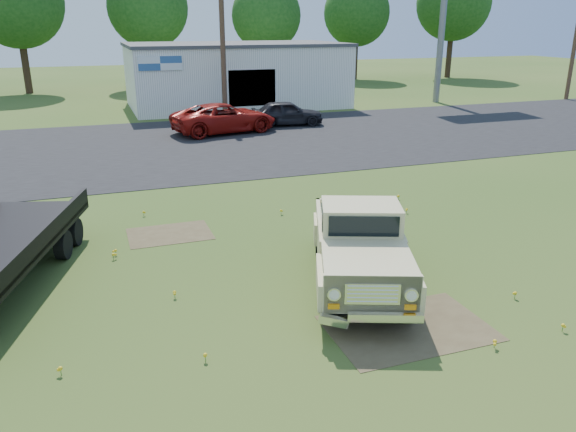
# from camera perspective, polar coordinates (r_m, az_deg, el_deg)

# --- Properties ---
(ground) EXTENTS (140.00, 140.00, 0.00)m
(ground) POSITION_cam_1_polar(r_m,az_deg,el_deg) (12.80, -0.70, -6.05)
(ground) COLOR #2F4F19
(ground) RESTS_ON ground
(asphalt_lot) EXTENTS (90.00, 14.00, 0.02)m
(asphalt_lot) POSITION_cam_1_polar(r_m,az_deg,el_deg) (26.79, -11.23, 7.01)
(asphalt_lot) COLOR black
(asphalt_lot) RESTS_ON ground
(dirt_patch_a) EXTENTS (3.00, 2.00, 0.01)m
(dirt_patch_a) POSITION_cam_1_polar(r_m,az_deg,el_deg) (10.97, 12.13, -11.08)
(dirt_patch_a) COLOR #4C3F28
(dirt_patch_a) RESTS_ON ground
(dirt_patch_b) EXTENTS (2.20, 1.60, 0.01)m
(dirt_patch_b) POSITION_cam_1_polar(r_m,az_deg,el_deg) (15.55, -11.93, -1.81)
(dirt_patch_b) COLOR #4C3F28
(dirt_patch_b) RESTS_ON ground
(commercial_building) EXTENTS (14.20, 8.20, 4.15)m
(commercial_building) POSITION_cam_1_polar(r_m,az_deg,el_deg) (39.33, -5.33, 14.14)
(commercial_building) COLOR beige
(commercial_building) RESTS_ON ground
(utility_pole_mid) EXTENTS (1.60, 0.30, 9.00)m
(utility_pole_mid) POSITION_cam_1_polar(r_m,az_deg,el_deg) (33.87, -6.67, 17.55)
(utility_pole_mid) COLOR #3F291D
(utility_pole_mid) RESTS_ON ground
(utility_pole_east) EXTENTS (1.60, 0.30, 9.00)m
(utility_pole_east) POSITION_cam_1_polar(r_m,az_deg,el_deg) (47.18, 27.24, 16.07)
(utility_pole_east) COLOR #3F291D
(utility_pole_east) RESTS_ON ground
(treeline_c) EXTENTS (7.04, 7.04, 10.47)m
(treeline_c) POSITION_cam_1_polar(r_m,az_deg,el_deg) (50.67, -25.89, 19.00)
(treeline_c) COLOR #342317
(treeline_c) RESTS_ON ground
(treeline_d) EXTENTS (6.72, 6.72, 10.00)m
(treeline_d) POSITION_cam_1_polar(r_m,az_deg,el_deg) (51.80, -14.05, 19.86)
(treeline_d) COLOR #342317
(treeline_d) RESTS_ON ground
(treeline_e) EXTENTS (6.08, 6.08, 9.04)m
(treeline_e) POSITION_cam_1_polar(r_m,az_deg,el_deg) (52.39, -2.21, 19.67)
(treeline_e) COLOR #342317
(treeline_e) RESTS_ON ground
(treeline_f) EXTENTS (6.40, 6.40, 9.52)m
(treeline_f) POSITION_cam_1_polar(r_m,az_deg,el_deg) (58.45, 6.98, 19.80)
(treeline_f) COLOR #342317
(treeline_f) RESTS_ON ground
(treeline_g) EXTENTS (7.36, 7.36, 10.95)m
(treeline_g) POSITION_cam_1_polar(r_m,az_deg,el_deg) (62.27, 16.49, 20.03)
(treeline_g) COLOR #342317
(treeline_g) RESTS_ON ground
(vintage_pickup_truck) EXTENTS (3.64, 5.43, 1.84)m
(vintage_pickup_truck) POSITION_cam_1_polar(r_m,az_deg,el_deg) (12.18, 7.29, -2.84)
(vintage_pickup_truck) COLOR beige
(vintage_pickup_truck) RESTS_ON ground
(red_pickup) EXTENTS (5.79, 3.51, 1.50)m
(red_pickup) POSITION_cam_1_polar(r_m,az_deg,el_deg) (29.55, -6.48, 9.84)
(red_pickup) COLOR maroon
(red_pickup) RESTS_ON ground
(dark_sedan) EXTENTS (4.17, 2.17, 1.36)m
(dark_sedan) POSITION_cam_1_polar(r_m,az_deg,el_deg) (31.52, -0.12, 10.40)
(dark_sedan) COLOR black
(dark_sedan) RESTS_ON ground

